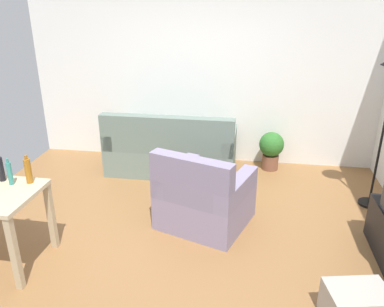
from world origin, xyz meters
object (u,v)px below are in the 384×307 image
Objects in this scene: bottle_tall at (10,173)px; potted_plant at (271,148)px; bottle_dark at (1,169)px; bottle_amber at (28,171)px; couch at (171,152)px; storage_box at (356,305)px; armchair at (203,199)px.

potted_plant is at bearing 44.15° from bottle_tall.
bottle_dark is (-2.65, -2.38, 0.55)m from potted_plant.
potted_plant is 3.40m from bottle_amber.
bottle_dark is 1.06× the size of bottle_tall.
storage_box is (2.02, -2.56, -0.16)m from couch.
bottle_amber reaches higher than armchair.
armchair is 2.07m from bottle_dark.
couch and armchair have the same top height.
armchair is at bearing 21.24° from bottle_dark.
bottle_tall is at bearing -25.01° from bottle_dark.
storage_box is 1.83× the size of bottle_tall.
potted_plant is at bearing 41.97° from bottle_dark.
bottle_tall reaches higher than armchair.
couch is 6.59× the size of bottle_dark.
couch is at bearing 63.09° from bottle_tall.
bottle_dark is at bearing 171.34° from storage_box.
storage_box is at bearing -7.91° from bottle_tall.
bottle_tall is at bearing 43.74° from armchair.
bottle_dark is (-1.85, -0.72, 0.56)m from armchair.
couch is at bearing -167.71° from potted_plant.
bottle_amber is at bearing -0.72° from bottle_dark.
couch reaches higher than storage_box.
bottle_tall reaches higher than storage_box.
bottle_amber is at bearing 170.59° from storage_box.
couch is at bearing -45.19° from armchair.
potted_plant is 1.19× the size of storage_box.
couch is at bearing 59.62° from bottle_dark.
bottle_tall is 0.93× the size of bottle_amber.
armchair is 1.82m from bottle_amber.
couch is 2.47m from bottle_dark.
armchair is at bearing -115.52° from potted_plant.
armchair is (-0.79, -1.66, -0.01)m from potted_plant.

